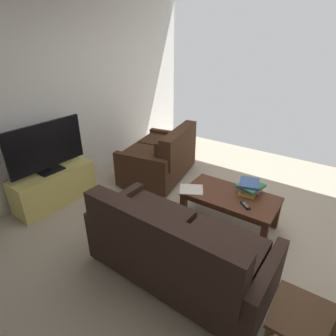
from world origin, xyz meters
TOP-DOWN VIEW (x-y plane):
  - ground_plane at (0.00, 0.00)m, footprint 5.21×5.54m
  - wall_right at (2.61, 0.00)m, footprint 0.12×5.54m
  - sofa_main at (0.14, 0.86)m, footprint 1.75×0.85m
  - loveseat_near at (1.46, -0.77)m, footprint 1.05×1.37m
  - coffee_table at (0.06, -0.24)m, footprint 1.09×0.59m
  - end_table at (-0.98, 1.06)m, footprint 0.42×0.42m
  - tv_stand at (2.25, 0.66)m, footprint 0.44×1.11m
  - flat_tv at (2.25, 0.66)m, footprint 0.21×1.04m
  - book_stack at (-0.10, -0.41)m, footprint 0.32×0.34m
  - tv_remote at (-0.16, -0.11)m, footprint 0.15×0.13m
  - loose_magazine at (0.51, -0.08)m, footprint 0.37×0.35m

SIDE VIEW (x-z plane):
  - ground_plane at x=0.00m, z-range -0.01..0.00m
  - tv_stand at x=2.25m, z-range 0.00..0.48m
  - coffee_table at x=0.06m, z-range 0.14..0.56m
  - loveseat_near at x=1.46m, z-range -0.06..0.79m
  - sofa_main at x=0.14m, z-range -0.07..0.81m
  - loose_magazine at x=0.51m, z-range 0.41..0.42m
  - tv_remote at x=-0.16m, z-range 0.41..0.44m
  - end_table at x=-0.98m, z-range 0.17..0.73m
  - book_stack at x=-0.10m, z-range 0.42..0.56m
  - flat_tv at x=2.25m, z-range 0.50..1.16m
  - wall_right at x=2.61m, z-range 0.00..2.68m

